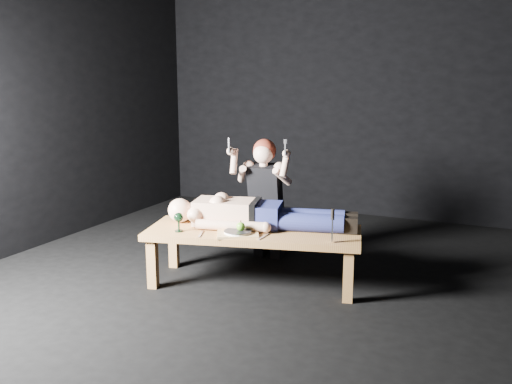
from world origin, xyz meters
TOP-DOWN VIEW (x-y plane):
  - ground at (0.00, 0.00)m, footprint 5.00×5.00m
  - back_wall at (0.00, 2.50)m, footprint 5.00×0.00m
  - table at (-0.12, -0.18)m, footprint 1.81×1.03m
  - lying_man at (-0.10, -0.07)m, footprint 1.74×0.89m
  - kneeling_woman at (-0.27, 0.44)m, footprint 0.67×0.74m
  - serving_tray at (-0.16, -0.38)m, footprint 0.39×0.35m
  - plate at (-0.16, -0.38)m, footprint 0.29×0.29m
  - apple at (-0.14, -0.37)m, footprint 0.07×0.07m
  - goblet at (-0.64, -0.48)m, footprint 0.09×0.09m
  - fork_flat at (-0.44, -0.48)m, footprint 0.08×0.18m
  - knife_flat at (0.04, -0.34)m, footprint 0.02×0.18m
  - spoon_flat at (-0.09, -0.27)m, footprint 0.17×0.09m
  - carving_knife at (0.56, -0.26)m, footprint 0.04×0.04m

SIDE VIEW (x-z plane):
  - ground at x=0.00m, z-range 0.00..0.00m
  - table at x=-0.12m, z-range 0.00..0.45m
  - fork_flat at x=-0.44m, z-range 0.45..0.46m
  - knife_flat at x=0.04m, z-range 0.45..0.46m
  - spoon_flat at x=-0.09m, z-range 0.45..0.46m
  - serving_tray at x=-0.16m, z-range 0.45..0.47m
  - plate at x=-0.16m, z-range 0.47..0.49m
  - apple at x=-0.14m, z-range 0.49..0.55m
  - goblet at x=-0.64m, z-range 0.45..0.60m
  - carving_knife at x=0.56m, z-range 0.45..0.70m
  - kneeling_woman at x=-0.27m, z-range 0.00..1.15m
  - lying_man at x=-0.10m, z-range 0.45..0.71m
  - back_wall at x=0.00m, z-range -1.00..4.00m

